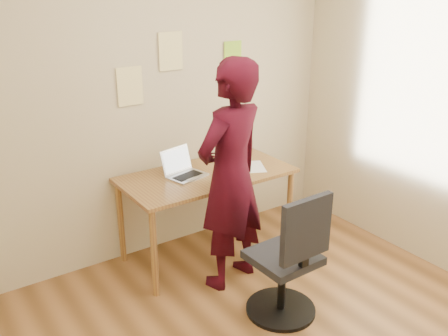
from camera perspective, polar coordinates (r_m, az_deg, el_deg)
room at (r=2.65m, az=8.48°, el=1.22°), size 3.58×3.58×2.78m
desk at (r=4.10m, az=-1.97°, el=-1.75°), size 1.40×0.70×0.74m
laptop at (r=4.02m, az=-4.72°, el=-0.20°), size 0.35×0.32×0.21m
paper_sheet at (r=4.21m, az=3.23°, el=0.15°), size 0.30×0.34×0.00m
phone at (r=3.99m, az=1.70°, el=-0.96°), size 0.11×0.15×0.01m
wall_note_left at (r=3.96m, az=-10.70°, el=9.17°), size 0.21×0.00×0.30m
wall_note_mid at (r=4.07m, az=-6.10°, el=13.14°), size 0.21×0.00×0.30m
wall_note_right at (r=4.40m, az=1.01°, el=12.76°), size 0.18×0.00×0.24m
office_chair at (r=3.47m, az=7.44°, el=-10.97°), size 0.50×0.50×0.95m
person at (r=3.64m, az=0.76°, el=-0.98°), size 0.72×0.57×1.74m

